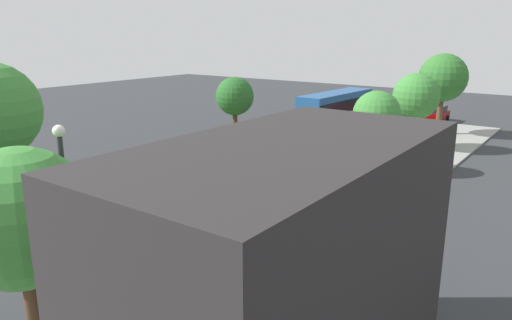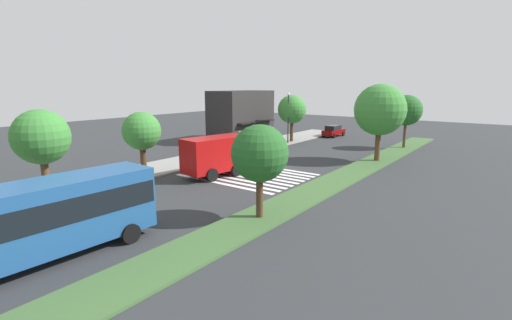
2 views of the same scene
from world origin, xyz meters
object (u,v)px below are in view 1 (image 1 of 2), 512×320
Objects in this scene: median_tree_far_west at (235,96)px; transit_bus at (336,107)px; bench_near_shelter at (255,236)px; street_lamp at (68,214)px; sidewalk_tree_far_west at (443,78)px; sidewalk_tree_west at (416,97)px; sidewalk_tree_center at (377,115)px; sidewalk_tree_far_east at (22,219)px; parked_car_west at (435,114)px; fire_truck at (268,149)px; bus_stop_shelter at (191,239)px.

transit_bus is at bearing 155.56° from median_tree_far_west.
street_lamp is at bearing -6.27° from bench_near_shelter.
sidewalk_tree_west is at bearing 0.00° from sidewalk_tree_far_west.
sidewalk_tree_far_west reaches higher than street_lamp.
sidewalk_tree_far_west is 15.24m from sidewalk_tree_center.
sidewalk_tree_far_west is at bearing 179.40° from street_lamp.
sidewalk_tree_far_east reaches higher than median_tree_far_west.
parked_car_west is at bearing -34.09° from transit_bus.
sidewalk_tree_far_east is 30.08m from median_tree_far_west.
transit_bus is (-18.00, -4.25, 0.16)m from fire_truck.
bus_stop_shelter is 0.53× the size of street_lamp.
sidewalk_tree_far_west is 1.35× the size of sidewalk_tree_center.
sidewalk_tree_far_east reaches higher than parked_car_west.
sidewalk_tree_far_west is at bearing -180.00° from sidewalk_tree_far_east.
fire_truck reaches higher than bench_near_shelter.
sidewalk_tree_far_east reaches higher than bus_stop_shelter.
transit_bus is at bearing -143.50° from sidewalk_tree_center.
bus_stop_shelter is 0.58× the size of sidewalk_tree_west.
sidewalk_tree_center reaches higher than transit_bus.
bench_near_shelter is at bearing 2.02° from sidewalk_tree_center.
median_tree_far_west is (5.66, -13.87, -0.42)m from sidewalk_tree_west.
sidewalk_tree_west reaches higher than fire_truck.
sidewalk_tree_far_west reaches higher than parked_car_west.
median_tree_far_west is at bearing -151.78° from street_lamp.
transit_bus reaches higher than fire_truck.
bench_near_shelter is 30.05m from sidewalk_tree_far_west.
parked_car_west is 46.47m from sidewalk_tree_far_east.
sidewalk_tree_west is at bearing 169.02° from fire_truck.
transit_bus is at bearing -157.37° from fire_truck.
transit_bus is 11.32m from median_tree_far_west.
transit_bus is 10.52m from sidewalk_tree_west.
transit_bus is 6.62× the size of bench_near_shelter.
transit_bus reaches higher than bus_stop_shelter.
bench_near_shelter is at bearing 173.73° from street_lamp.
median_tree_far_west reaches higher than bus_stop_shelter.
sidewalk_tree_west is at bearing 180.00° from sidewalk_tree_far_east.
street_lamp is 28.49m from median_tree_far_west.
transit_bus is 36.42m from street_lamp.
transit_bus is at bearing -73.76° from sidewalk_tree_far_west.
parked_car_west is 8.32m from sidewalk_tree_far_west.
sidewalk_tree_far_west reaches higher than transit_bus.
sidewalk_tree_far_east is at bearing -163.20° from transit_bus.
sidewalk_tree_center is at bearing 0.00° from sidewalk_tree_far_west.
sidewalk_tree_far_east is at bearing 14.19° from street_lamp.
street_lamp is at bearing -1.01° from sidewalk_tree_center.
street_lamp reaches higher than bench_near_shelter.
street_lamp is 1.21× the size of sidewalk_tree_center.
fire_truck is at bearing -165.17° from sidewalk_tree_far_east.
parked_car_west is 0.44× the size of transit_bus.
transit_bus is at bearing -165.92° from sidewalk_tree_far_east.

